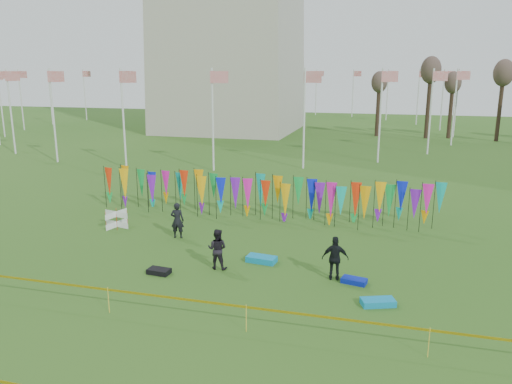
% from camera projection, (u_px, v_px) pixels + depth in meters
% --- Properties ---
extents(ground, '(160.00, 160.00, 0.00)m').
position_uv_depth(ground, '(192.00, 285.00, 18.56)').
color(ground, '#2A5718').
rests_on(ground, ground).
extents(flagpole_ring, '(57.40, 56.16, 8.00)m').
position_uv_depth(flagpole_ring, '(231.00, 100.00, 66.19)').
color(flagpole_ring, silver).
rests_on(flagpole_ring, ground).
extents(banner_row, '(18.64, 0.64, 2.29)m').
position_uv_depth(banner_row, '(261.00, 193.00, 26.62)').
color(banner_row, black).
rests_on(banner_row, ground).
extents(caution_tape_near, '(26.00, 0.02, 0.90)m').
position_uv_depth(caution_tape_near, '(152.00, 296.00, 15.86)').
color(caution_tape_near, yellow).
rests_on(caution_tape_near, ground).
extents(box_kite, '(0.77, 0.77, 0.85)m').
position_uv_depth(box_kite, '(117.00, 219.00, 25.34)').
color(box_kite, red).
rests_on(box_kite, ground).
extents(person_left, '(0.70, 0.56, 1.73)m').
position_uv_depth(person_left, '(177.00, 220.00, 23.65)').
color(person_left, black).
rests_on(person_left, ground).
extents(person_mid, '(0.81, 0.51, 1.66)m').
position_uv_depth(person_mid, '(217.00, 249.00, 19.94)').
color(person_mid, black).
rests_on(person_mid, ground).
extents(person_right, '(1.08, 0.71, 1.72)m').
position_uv_depth(person_right, '(335.00, 258.00, 18.87)').
color(person_right, black).
rests_on(person_right, ground).
extents(kite_bag_turquoise, '(1.29, 0.75, 0.24)m').
position_uv_depth(kite_bag_turquoise, '(262.00, 259.00, 20.79)').
color(kite_bag_turquoise, '#0C8BC1').
rests_on(kite_bag_turquoise, ground).
extents(kite_bag_blue, '(0.99, 0.66, 0.19)m').
position_uv_depth(kite_bag_blue, '(354.00, 281.00, 18.72)').
color(kite_bag_blue, '#0A1FAF').
rests_on(kite_bag_blue, ground).
extents(kite_bag_black, '(0.91, 0.57, 0.20)m').
position_uv_depth(kite_bag_black, '(159.00, 271.00, 19.59)').
color(kite_bag_black, black).
rests_on(kite_bag_black, ground).
extents(kite_bag_teal, '(1.25, 0.90, 0.22)m').
position_uv_depth(kite_bag_teal, '(378.00, 302.00, 16.95)').
color(kite_bag_teal, '#0D89BF').
rests_on(kite_bag_teal, ground).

